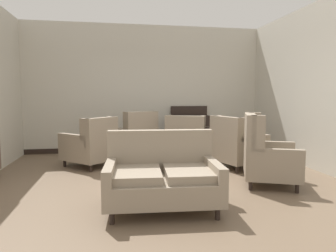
{
  "coord_description": "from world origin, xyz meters",
  "views": [
    {
      "loc": [
        -0.77,
        -4.6,
        1.39
      ],
      "look_at": [
        0.09,
        0.33,
        0.89
      ],
      "focal_mm": 32.55,
      "sensor_mm": 36.0,
      "label": 1
    }
  ],
  "objects_px": {
    "side_table": "(217,140)",
    "armchair_near_window": "(187,140)",
    "settee": "(162,177)",
    "armchair_foreground_right": "(137,138)",
    "armchair_far_left": "(265,156)",
    "sideboard": "(191,131)",
    "armchair_back_corner": "(236,146)",
    "porcelain_vase": "(169,140)",
    "coffee_table": "(168,153)",
    "armchair_near_sideboard": "(91,146)"
  },
  "relations": [
    {
      "from": "coffee_table",
      "to": "armchair_back_corner",
      "type": "xyz_separation_m",
      "value": [
        1.37,
        0.32,
        0.04
      ]
    },
    {
      "from": "settee",
      "to": "armchair_foreground_right",
      "type": "height_order",
      "value": "armchair_foreground_right"
    },
    {
      "from": "settee",
      "to": "side_table",
      "type": "distance_m",
      "value": 3.03
    },
    {
      "from": "armchair_foreground_right",
      "to": "side_table",
      "type": "xyz_separation_m",
      "value": [
        1.69,
        -0.47,
        -0.01
      ]
    },
    {
      "from": "armchair_far_left",
      "to": "sideboard",
      "type": "xyz_separation_m",
      "value": [
        -0.43,
        3.0,
        0.05
      ]
    },
    {
      "from": "porcelain_vase",
      "to": "armchair_back_corner",
      "type": "relative_size",
      "value": 0.31
    },
    {
      "from": "coffee_table",
      "to": "settee",
      "type": "relative_size",
      "value": 0.6
    },
    {
      "from": "porcelain_vase",
      "to": "settee",
      "type": "height_order",
      "value": "settee"
    },
    {
      "from": "side_table",
      "to": "sideboard",
      "type": "distance_m",
      "value": 1.17
    },
    {
      "from": "armchair_near_window",
      "to": "armchair_far_left",
      "type": "xyz_separation_m",
      "value": [
        0.72,
        -2.2,
        0.06
      ]
    },
    {
      "from": "sideboard",
      "to": "coffee_table",
      "type": "bearing_deg",
      "value": -113.45
    },
    {
      "from": "coffee_table",
      "to": "settee",
      "type": "bearing_deg",
      "value": -102.68
    },
    {
      "from": "armchair_near_window",
      "to": "side_table",
      "type": "bearing_deg",
      "value": 175.44
    },
    {
      "from": "sideboard",
      "to": "armchair_back_corner",
      "type": "bearing_deg",
      "value": -77.76
    },
    {
      "from": "settee",
      "to": "side_table",
      "type": "bearing_deg",
      "value": 62.47
    },
    {
      "from": "side_table",
      "to": "armchair_near_window",
      "type": "bearing_deg",
      "value": 151.04
    },
    {
      "from": "armchair_near_sideboard",
      "to": "armchair_near_window",
      "type": "bearing_deg",
      "value": 147.76
    },
    {
      "from": "armchair_near_window",
      "to": "armchair_far_left",
      "type": "bearing_deg",
      "value": 132.44
    },
    {
      "from": "porcelain_vase",
      "to": "sideboard",
      "type": "xyz_separation_m",
      "value": [
        0.96,
        2.27,
        -0.12
      ]
    },
    {
      "from": "porcelain_vase",
      "to": "armchair_far_left",
      "type": "distance_m",
      "value": 1.58
    },
    {
      "from": "armchair_foreground_right",
      "to": "armchair_back_corner",
      "type": "xyz_separation_m",
      "value": [
        1.8,
        -1.24,
        -0.02
      ]
    },
    {
      "from": "porcelain_vase",
      "to": "armchair_far_left",
      "type": "height_order",
      "value": "armchair_far_left"
    },
    {
      "from": "coffee_table",
      "to": "armchair_back_corner",
      "type": "relative_size",
      "value": 0.84
    },
    {
      "from": "settee",
      "to": "armchair_back_corner",
      "type": "xyz_separation_m",
      "value": [
        1.71,
        1.81,
        0.04
      ]
    },
    {
      "from": "coffee_table",
      "to": "side_table",
      "type": "relative_size",
      "value": 1.2
    },
    {
      "from": "armchair_back_corner",
      "to": "armchair_far_left",
      "type": "relative_size",
      "value": 0.93
    },
    {
      "from": "armchair_back_corner",
      "to": "side_table",
      "type": "height_order",
      "value": "armchair_back_corner"
    },
    {
      "from": "armchair_near_window",
      "to": "sideboard",
      "type": "height_order",
      "value": "sideboard"
    },
    {
      "from": "armchair_near_sideboard",
      "to": "side_table",
      "type": "relative_size",
      "value": 1.61
    },
    {
      "from": "armchair_near_window",
      "to": "armchair_back_corner",
      "type": "xyz_separation_m",
      "value": [
        0.7,
        -1.09,
        0.03
      ]
    },
    {
      "from": "armchair_back_corner",
      "to": "armchair_far_left",
      "type": "xyz_separation_m",
      "value": [
        0.02,
        -1.11,
        0.03
      ]
    },
    {
      "from": "armchair_back_corner",
      "to": "armchair_near_window",
      "type": "bearing_deg",
      "value": 13.41
    },
    {
      "from": "coffee_table",
      "to": "armchair_far_left",
      "type": "xyz_separation_m",
      "value": [
        1.39,
        -0.78,
        0.06
      ]
    },
    {
      "from": "armchair_back_corner",
      "to": "sideboard",
      "type": "distance_m",
      "value": 1.94
    },
    {
      "from": "porcelain_vase",
      "to": "armchair_near_sideboard",
      "type": "xyz_separation_m",
      "value": [
        -1.36,
        0.96,
        -0.21
      ]
    },
    {
      "from": "settee",
      "to": "armchair_near_window",
      "type": "distance_m",
      "value": 3.07
    },
    {
      "from": "armchair_near_window",
      "to": "armchair_back_corner",
      "type": "height_order",
      "value": "armchair_back_corner"
    },
    {
      "from": "porcelain_vase",
      "to": "side_table",
      "type": "relative_size",
      "value": 0.45
    },
    {
      "from": "coffee_table",
      "to": "armchair_back_corner",
      "type": "bearing_deg",
      "value": 13.3
    },
    {
      "from": "porcelain_vase",
      "to": "sideboard",
      "type": "relative_size",
      "value": 0.29
    },
    {
      "from": "armchair_back_corner",
      "to": "armchair_foreground_right",
      "type": "bearing_deg",
      "value": 36.27
    },
    {
      "from": "settee",
      "to": "armchair_foreground_right",
      "type": "distance_m",
      "value": 3.05
    },
    {
      "from": "coffee_table",
      "to": "armchair_foreground_right",
      "type": "bearing_deg",
      "value": 105.31
    },
    {
      "from": "armchair_back_corner",
      "to": "settee",
      "type": "bearing_deg",
      "value": 117.44
    },
    {
      "from": "armchair_near_window",
      "to": "armchair_back_corner",
      "type": "bearing_deg",
      "value": 146.97
    },
    {
      "from": "armchair_far_left",
      "to": "side_table",
      "type": "bearing_deg",
      "value": 26.2
    },
    {
      "from": "armchair_near_sideboard",
      "to": "armchair_back_corner",
      "type": "xyz_separation_m",
      "value": [
        2.73,
        -0.59,
        0.01
      ]
    },
    {
      "from": "porcelain_vase",
      "to": "armchair_near_window",
      "type": "bearing_deg",
      "value": 65.28
    },
    {
      "from": "armchair_near_sideboard",
      "to": "coffee_table",
      "type": "bearing_deg",
      "value": 99.97
    },
    {
      "from": "porcelain_vase",
      "to": "side_table",
      "type": "bearing_deg",
      "value": 42.45
    }
  ]
}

